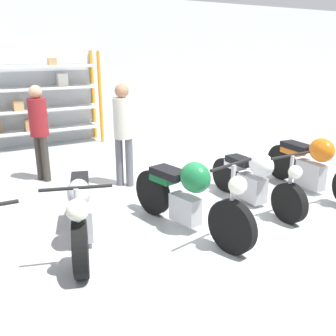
% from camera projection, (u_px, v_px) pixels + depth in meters
% --- Properties ---
extents(ground_plane, '(30.00, 30.00, 0.00)m').
position_uv_depth(ground_plane, '(183.00, 224.00, 5.11)').
color(ground_plane, '#B2B7B7').
extents(back_wall, '(30.00, 0.08, 3.60)m').
position_uv_depth(back_wall, '(61.00, 70.00, 9.34)').
color(back_wall, silver).
rests_on(back_wall, ground_plane).
extents(shelving_rack, '(3.57, 0.63, 2.25)m').
position_uv_depth(shelving_rack, '(27.00, 101.00, 8.79)').
color(shelving_rack, orange).
rests_on(shelving_rack, ground_plane).
extents(motorcycle_silver, '(0.92, 1.95, 0.98)m').
position_uv_depth(motorcycle_silver, '(81.00, 212.00, 4.49)').
color(motorcycle_silver, black).
rests_on(motorcycle_silver, ground_plane).
extents(motorcycle_green, '(0.74, 2.09, 1.09)m').
position_uv_depth(motorcycle_green, '(189.00, 195.00, 4.78)').
color(motorcycle_green, black).
rests_on(motorcycle_green, ground_plane).
extents(motorcycle_white, '(0.70, 1.97, 0.96)m').
position_uv_depth(motorcycle_white, '(255.00, 179.00, 5.65)').
color(motorcycle_white, black).
rests_on(motorcycle_white, ground_plane).
extents(motorcycle_orange, '(0.58, 2.15, 1.06)m').
position_uv_depth(motorcycle_orange, '(314.00, 164.00, 6.15)').
color(motorcycle_orange, black).
rests_on(motorcycle_orange, ground_plane).
extents(person_browsing, '(0.45, 0.45, 1.76)m').
position_uv_depth(person_browsing, '(123.00, 127.00, 6.28)').
color(person_browsing, '#595960').
rests_on(person_browsing, ground_plane).
extents(person_near_rack, '(0.42, 0.42, 1.71)m').
position_uv_depth(person_near_rack, '(39.00, 126.00, 6.56)').
color(person_near_rack, '#38332D').
rests_on(person_near_rack, ground_plane).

